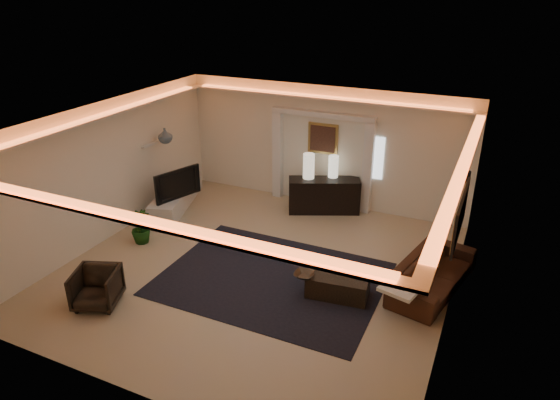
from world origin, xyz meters
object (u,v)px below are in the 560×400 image
at_px(console, 324,196).
at_px(sofa, 433,272).
at_px(armchair, 97,288).
at_px(coffee_table, 338,285).

xyz_separation_m(console, sofa, (2.91, -2.26, -0.08)).
height_order(sofa, armchair, armchair).
xyz_separation_m(sofa, coffee_table, (-1.47, -0.94, -0.12)).
bearing_deg(sofa, coffee_table, 134.93).
xyz_separation_m(coffee_table, armchair, (-3.63, -1.97, 0.13)).
bearing_deg(armchair, console, 45.75).
bearing_deg(armchair, coffee_table, 7.26).
relative_size(console, coffee_table, 1.58).
distance_m(console, coffee_table, 3.51).
distance_m(console, armchair, 5.61).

